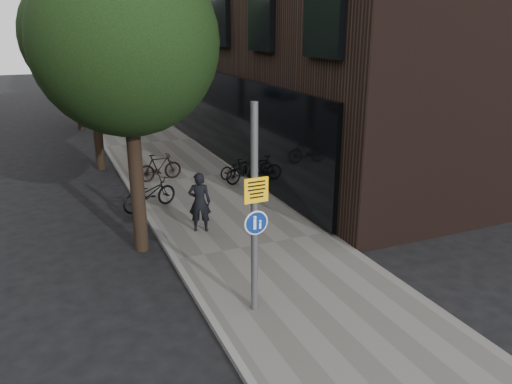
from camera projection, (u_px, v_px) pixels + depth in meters
ground at (311, 313)px, 10.34m from camera, size 120.00×120.00×0.00m
sidewalk at (188, 179)px, 19.12m from camera, size 4.50×60.00×0.12m
curb_edge at (129, 186)px, 18.27m from camera, size 0.15×60.00×0.13m
street_tree_near at (128, 50)px, 11.80m from camera, size 4.40×4.40×7.50m
street_tree_mid at (90, 40)px, 19.20m from camera, size 5.00×5.00×7.80m
street_tree_far at (72, 36)px, 27.03m from camera, size 5.00×5.00×7.80m
signpost at (254, 211)px, 9.62m from camera, size 0.49×0.14×4.26m
pedestrian at (200, 202)px, 13.94m from camera, size 0.74×0.62×1.72m
parked_bike_facade_near at (237, 167)px, 19.02m from camera, size 1.63×0.91×0.81m
parked_bike_facade_far at (244, 170)px, 18.38m from camera, size 1.65×0.80×0.95m
parked_bike_curb_near at (149, 194)px, 15.73m from camera, size 2.03×1.33×1.01m
parked_bike_curb_far at (159, 167)px, 18.66m from camera, size 1.73×0.64×1.02m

